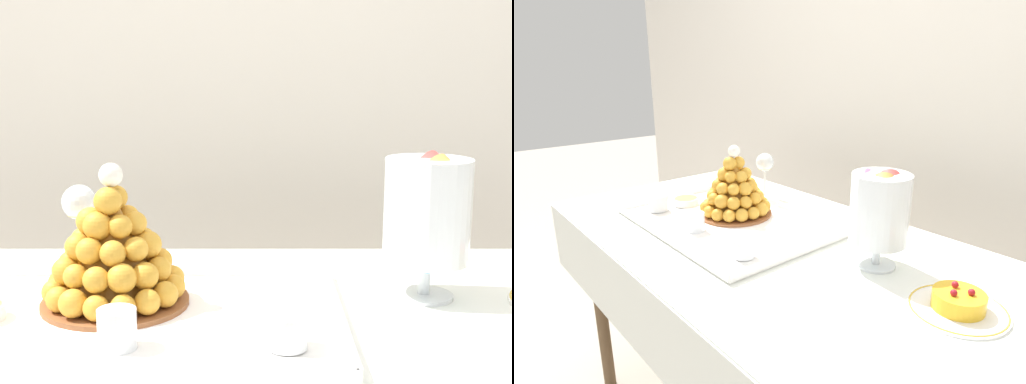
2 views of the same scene
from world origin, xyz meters
The scene contains 8 objects.
backdrop_wall centered at (0.00, 0.88, 1.25)m, with size 4.80×0.10×2.50m, color silver.
buffet_table centered at (0.00, 0.00, 0.67)m, with size 1.44×0.77×0.76m.
serving_tray centered at (-0.16, -0.03, 0.77)m, with size 0.64×0.43×0.02m.
croquembouche centered at (-0.19, 0.03, 0.85)m, with size 0.23×0.23×0.22m.
dessert_cup_mid_left centered at (-0.15, -0.14, 0.79)m, with size 0.05×0.05×0.05m.
dessert_cup_centre centered at (0.08, -0.14, 0.79)m, with size 0.05×0.05×0.05m.
macaron_goblet centered at (0.31, 0.09, 0.90)m, with size 0.14×0.14×0.25m.
wine_glass centered at (-0.29, 0.24, 0.88)m, with size 0.06×0.06×0.16m.
Camera 1 is at (0.03, -1.01, 1.15)m, focal length 48.63 mm.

